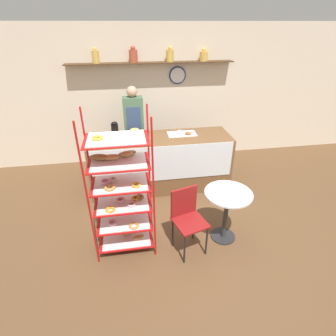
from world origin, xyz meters
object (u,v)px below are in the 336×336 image
pastry_rack (122,191)px  coffee_carafe (115,131)px  cafe_chair (187,214)px  cafe_table (227,205)px  donut_tray_counter (182,133)px  person_worker (134,127)px

pastry_rack → coffee_carafe: pastry_rack is taller
cafe_chair → cafe_table: bearing=-8.5°
cafe_chair → donut_tray_counter: 1.71m
pastry_rack → donut_tray_counter: bearing=54.3°
pastry_rack → person_worker: pastry_rack is taller
cafe_chair → coffee_carafe: 1.90m
cafe_table → coffee_carafe: 2.15m
person_worker → cafe_table: bearing=-62.6°
person_worker → coffee_carafe: (-0.33, -0.60, 0.18)m
pastry_rack → donut_tray_counter: size_ratio=3.78×
pastry_rack → donut_tray_counter: (1.07, 1.48, 0.10)m
donut_tray_counter → cafe_table: bearing=-79.5°
cafe_chair → person_worker: bearing=87.0°
person_worker → coffee_carafe: 0.71m
pastry_rack → coffee_carafe: bearing=93.0°
person_worker → donut_tray_counter: (0.81, -0.56, 0.05)m
cafe_chair → donut_tray_counter: (0.28, 1.63, 0.44)m
person_worker → coffee_carafe: person_worker is taller
pastry_rack → cafe_chair: 0.87m
pastry_rack → cafe_chair: (0.79, -0.15, -0.34)m
cafe_chair → donut_tray_counter: size_ratio=1.78×
coffee_carafe → donut_tray_counter: (1.14, 0.04, -0.13)m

